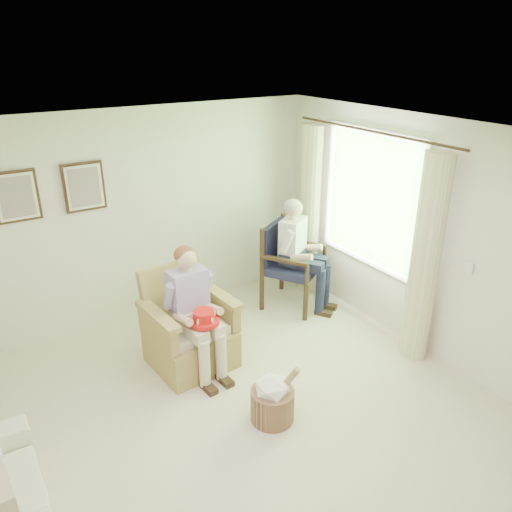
{
  "coord_description": "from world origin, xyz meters",
  "views": [
    {
      "loc": [
        -1.72,
        -2.86,
        3.29
      ],
      "look_at": [
        1.03,
        1.48,
        1.05
      ],
      "focal_mm": 35.0,
      "sensor_mm": 36.0,
      "label": 1
    }
  ],
  "objects_px": {
    "wood_armchair": "(289,260)",
    "wicker_armchair": "(189,335)",
    "person_wicker": "(193,303)",
    "red_hat": "(204,318)",
    "hatbox": "(273,398)",
    "person_dark": "(298,247)"
  },
  "relations": [
    {
      "from": "person_wicker",
      "to": "wood_armchair",
      "type": "bearing_deg",
      "value": 17.14
    },
    {
      "from": "person_dark",
      "to": "hatbox",
      "type": "xyz_separation_m",
      "value": [
        -1.48,
        -1.62,
        -0.62
      ]
    },
    {
      "from": "wood_armchair",
      "to": "red_hat",
      "type": "bearing_deg",
      "value": 176.46
    },
    {
      "from": "person_wicker",
      "to": "red_hat",
      "type": "distance_m",
      "value": 0.22
    },
    {
      "from": "wood_armchair",
      "to": "person_wicker",
      "type": "relative_size",
      "value": 0.81
    },
    {
      "from": "hatbox",
      "to": "wood_armchair",
      "type": "bearing_deg",
      "value": 50.55
    },
    {
      "from": "wood_armchair",
      "to": "person_wicker",
      "type": "xyz_separation_m",
      "value": [
        -1.74,
        -0.7,
        0.2
      ]
    },
    {
      "from": "red_hat",
      "to": "hatbox",
      "type": "relative_size",
      "value": 0.52
    },
    {
      "from": "person_wicker",
      "to": "hatbox",
      "type": "height_order",
      "value": "person_wicker"
    },
    {
      "from": "wood_armchair",
      "to": "person_dark",
      "type": "bearing_deg",
      "value": -121.36
    },
    {
      "from": "person_wicker",
      "to": "red_hat",
      "type": "xyz_separation_m",
      "value": [
        0.02,
        -0.2,
        -0.09
      ]
    },
    {
      "from": "wood_armchair",
      "to": "hatbox",
      "type": "xyz_separation_m",
      "value": [
        -1.48,
        -1.8,
        -0.37
      ]
    },
    {
      "from": "wood_armchair",
      "to": "wicker_armchair",
      "type": "bearing_deg",
      "value": 166.54
    },
    {
      "from": "person_wicker",
      "to": "hatbox",
      "type": "xyz_separation_m",
      "value": [
        0.26,
        -1.1,
        -0.57
      ]
    },
    {
      "from": "person_wicker",
      "to": "hatbox",
      "type": "relative_size",
      "value": 2.27
    },
    {
      "from": "person_dark",
      "to": "hatbox",
      "type": "bearing_deg",
      "value": -163.82
    },
    {
      "from": "wood_armchair",
      "to": "red_hat",
      "type": "distance_m",
      "value": 1.95
    },
    {
      "from": "wicker_armchair",
      "to": "person_dark",
      "type": "bearing_deg",
      "value": 7.47
    },
    {
      "from": "wicker_armchair",
      "to": "hatbox",
      "type": "height_order",
      "value": "wicker_armchair"
    },
    {
      "from": "wicker_armchair",
      "to": "person_dark",
      "type": "height_order",
      "value": "person_dark"
    },
    {
      "from": "wicker_armchair",
      "to": "red_hat",
      "type": "xyz_separation_m",
      "value": [
        0.02,
        -0.35,
        0.37
      ]
    },
    {
      "from": "wicker_armchair",
      "to": "hatbox",
      "type": "distance_m",
      "value": 1.27
    }
  ]
}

